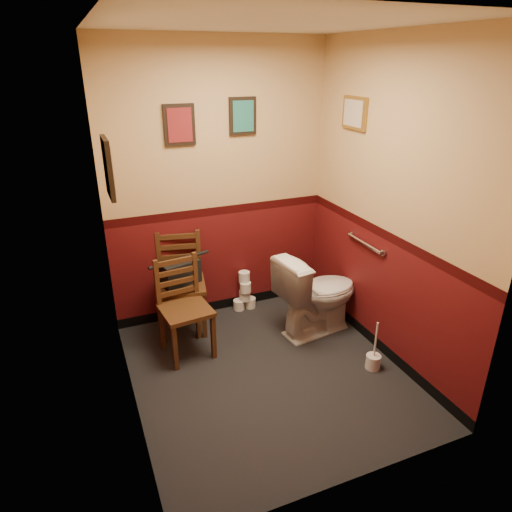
{
  "coord_description": "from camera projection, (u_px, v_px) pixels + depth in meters",
  "views": [
    {
      "loc": [
        -1.31,
        -2.92,
        2.49
      ],
      "look_at": [
        0.0,
        0.25,
        1.0
      ],
      "focal_mm": 32.0,
      "sensor_mm": 36.0,
      "label": 1
    }
  ],
  "objects": [
    {
      "name": "floor",
      "position": [
        267.0,
        373.0,
        3.93
      ],
      "size": [
        2.2,
        2.4,
        0.0
      ],
      "primitive_type": "cube",
      "color": "black",
      "rests_on": "ground"
    },
    {
      "name": "ceiling",
      "position": [
        271.0,
        22.0,
        2.85
      ],
      "size": [
        2.2,
        2.4,
        0.0
      ],
      "primitive_type": "cube",
      "rotation": [
        3.14,
        0.0,
        0.0
      ],
      "color": "silver",
      "rests_on": "ground"
    },
    {
      "name": "wall_back",
      "position": [
        219.0,
        187.0,
        4.41
      ],
      "size": [
        2.2,
        0.0,
        2.7
      ],
      "primitive_type": "cube",
      "rotation": [
        1.57,
        0.0,
        0.0
      ],
      "color": "#500E10",
      "rests_on": "ground"
    },
    {
      "name": "wall_front",
      "position": [
        362.0,
        297.0,
        2.37
      ],
      "size": [
        2.2,
        0.0,
        2.7
      ],
      "primitive_type": "cube",
      "rotation": [
        -1.57,
        0.0,
        0.0
      ],
      "color": "#500E10",
      "rests_on": "ground"
    },
    {
      "name": "wall_left",
      "position": [
        116.0,
        247.0,
        3.01
      ],
      "size": [
        0.0,
        2.4,
        2.7
      ],
      "primitive_type": "cube",
      "rotation": [
        1.57,
        0.0,
        1.57
      ],
      "color": "#500E10",
      "rests_on": "ground"
    },
    {
      "name": "wall_right",
      "position": [
        390.0,
        208.0,
        3.77
      ],
      "size": [
        0.0,
        2.4,
        2.7
      ],
      "primitive_type": "cube",
      "rotation": [
        1.57,
        0.0,
        -1.57
      ],
      "color": "#500E10",
      "rests_on": "ground"
    },
    {
      "name": "grab_bar",
      "position": [
        365.0,
        243.0,
        4.13
      ],
      "size": [
        0.05,
        0.56,
        0.06
      ],
      "color": "silver",
      "rests_on": "wall_right"
    },
    {
      "name": "framed_print_back_a",
      "position": [
        179.0,
        125.0,
        4.03
      ],
      "size": [
        0.28,
        0.04,
        0.36
      ],
      "color": "black",
      "rests_on": "wall_back"
    },
    {
      "name": "framed_print_back_b",
      "position": [
        243.0,
        116.0,
        4.22
      ],
      "size": [
        0.26,
        0.04,
        0.34
      ],
      "color": "black",
      "rests_on": "wall_back"
    },
    {
      "name": "framed_print_left",
      "position": [
        108.0,
        168.0,
        2.9
      ],
      "size": [
        0.04,
        0.3,
        0.38
      ],
      "color": "black",
      "rests_on": "wall_left"
    },
    {
      "name": "framed_print_right",
      "position": [
        354.0,
        113.0,
        4.0
      ],
      "size": [
        0.04,
        0.34,
        0.28
      ],
      "color": "olive",
      "rests_on": "wall_right"
    },
    {
      "name": "toilet",
      "position": [
        318.0,
        294.0,
        4.39
      ],
      "size": [
        0.88,
        0.57,
        0.81
      ],
      "primitive_type": "imported",
      "rotation": [
        0.0,
        0.0,
        1.71
      ],
      "color": "white",
      "rests_on": "floor"
    },
    {
      "name": "toilet_brush",
      "position": [
        373.0,
        361.0,
        3.96
      ],
      "size": [
        0.13,
        0.13,
        0.46
      ],
      "color": "silver",
      "rests_on": "floor"
    },
    {
      "name": "chair_left",
      "position": [
        184.0,
        308.0,
        4.05
      ],
      "size": [
        0.46,
        0.46,
        0.9
      ],
      "rotation": [
        0.0,
        0.0,
        0.11
      ],
      "color": "#533119",
      "rests_on": "floor"
    },
    {
      "name": "chair_right",
      "position": [
        181.0,
        283.0,
        4.43
      ],
      "size": [
        0.53,
        0.53,
        0.96
      ],
      "rotation": [
        0.0,
        0.0,
        -0.2
      ],
      "color": "#533119",
      "rests_on": "floor"
    },
    {
      "name": "handbag",
      "position": [
        180.0,
        272.0,
        4.34
      ],
      "size": [
        0.4,
        0.28,
        0.26
      ],
      "rotation": [
        0.0,
        0.0,
        0.29
      ],
      "color": "black",
      "rests_on": "chair_right"
    },
    {
      "name": "tp_stack",
      "position": [
        245.0,
        293.0,
        4.87
      ],
      "size": [
        0.25,
        0.15,
        0.43
      ],
      "color": "silver",
      "rests_on": "floor"
    }
  ]
}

